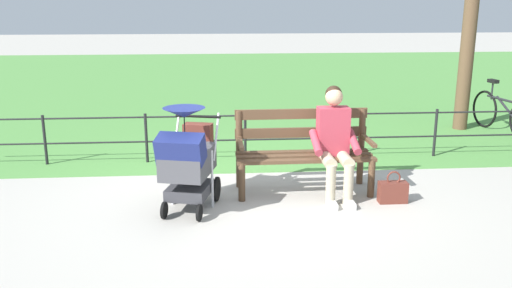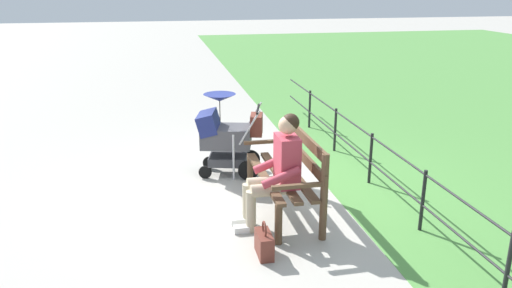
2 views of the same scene
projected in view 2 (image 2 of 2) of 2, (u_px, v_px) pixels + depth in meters
The scene contains 6 objects.
ground_plane at pixel (268, 191), 6.54m from camera, with size 60.00×60.00×0.00m, color #ADA89E.
park_bench at pixel (289, 169), 5.83m from camera, with size 1.61×0.62×0.96m.
person_on_bench at pixel (277, 168), 5.44m from camera, with size 0.53×0.74×1.28m.
stroller at pixel (226, 134), 6.95m from camera, with size 0.69×0.97×1.15m.
handbag at pixel (264, 244), 4.97m from camera, with size 0.32×0.14×0.37m.
park_fence at pixel (380, 161), 6.40m from camera, with size 8.30×0.04×0.70m.
Camera 2 is at (-5.89, 1.32, 2.60)m, focal length 35.30 mm.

